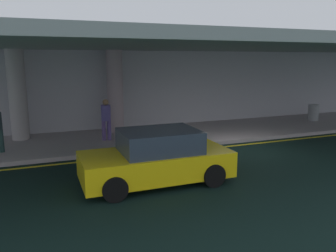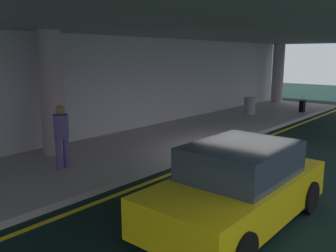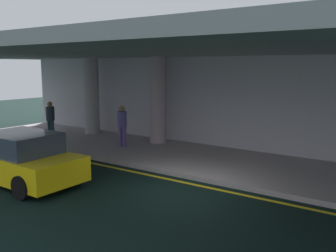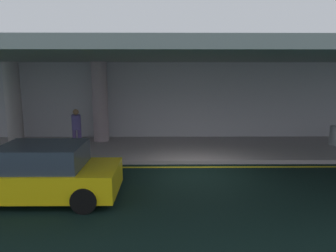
% 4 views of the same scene
% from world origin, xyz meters
% --- Properties ---
extents(ground_plane, '(60.00, 60.00, 0.00)m').
position_xyz_m(ground_plane, '(0.00, 0.00, 0.00)').
color(ground_plane, black).
extents(sidewalk, '(26.00, 4.20, 0.15)m').
position_xyz_m(sidewalk, '(0.00, 3.10, 0.07)').
color(sidewalk, '#A6999D').
rests_on(sidewalk, ground).
extents(lane_stripe_yellow, '(26.00, 0.14, 0.01)m').
position_xyz_m(lane_stripe_yellow, '(0.00, 0.67, 0.00)').
color(lane_stripe_yellow, yellow).
rests_on(lane_stripe_yellow, ground).
extents(support_column_far_left, '(0.71, 0.71, 3.65)m').
position_xyz_m(support_column_far_left, '(-8.00, 4.34, 1.97)').
color(support_column_far_left, '#A79CA0').
rests_on(support_column_far_left, sidewalk).
extents(support_column_left_mid, '(0.71, 0.71, 3.65)m').
position_xyz_m(support_column_left_mid, '(-4.00, 4.34, 1.97)').
color(support_column_left_mid, '#AA929B').
rests_on(support_column_left_mid, sidewalk).
extents(ceiling_overhang, '(28.00, 13.20, 0.30)m').
position_xyz_m(ceiling_overhang, '(0.00, 2.60, 3.95)').
color(ceiling_overhang, gray).
rests_on(ceiling_overhang, support_column_far_left).
extents(terminal_back_wall, '(26.00, 0.30, 3.80)m').
position_xyz_m(terminal_back_wall, '(0.00, 5.35, 1.90)').
color(terminal_back_wall, '#B5B1BA').
rests_on(terminal_back_wall, ground).
extents(car_yellow_taxi, '(4.10, 1.92, 1.50)m').
position_xyz_m(car_yellow_taxi, '(-4.28, -2.08, 0.71)').
color(car_yellow_taxi, yellow).
rests_on(car_yellow_taxi, ground).
extents(traveler_with_luggage, '(0.38, 0.38, 1.68)m').
position_xyz_m(traveler_with_luggage, '(-4.72, 2.86, 1.11)').
color(traveler_with_luggage, '#55407D').
rests_on(traveler_with_luggage, sidewalk).
extents(trash_bin_steel, '(0.56, 0.56, 0.85)m').
position_xyz_m(trash_bin_steel, '(6.59, 3.40, 0.57)').
color(trash_bin_steel, gray).
rests_on(trash_bin_steel, sidewalk).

